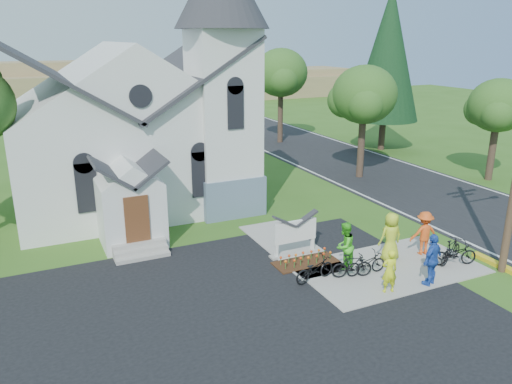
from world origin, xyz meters
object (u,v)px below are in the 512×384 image
bike_3 (451,251)px  cyclist_3 (424,233)px  cyclist_2 (432,260)px  bike_2 (366,263)px  cyclist_4 (391,237)px  bike_1 (352,266)px  church_sign (295,232)px  bike_4 (454,254)px  bike_0 (315,269)px  cyclist_1 (344,246)px  cyclist_0 (390,271)px

bike_3 → cyclist_3: bearing=-1.0°
cyclist_2 → bike_2: (-1.63, 1.65, -0.54)m
cyclist_4 → cyclist_3: bearing=180.0°
bike_1 → cyclist_2: 2.85m
church_sign → bike_4: (5.16, -3.56, -0.51)m
bike_4 → bike_0: bearing=96.2°
bike_4 → cyclist_4: bearing=71.3°
cyclist_1 → bike_3: cyclist_1 is taller
cyclist_1 → cyclist_2: 3.19m
bike_4 → bike_3: bearing=5.7°
bike_1 → cyclist_3: cyclist_3 is taller
cyclist_0 → bike_2: (0.11, 1.46, -0.36)m
cyclist_3 → bike_3: 1.26m
bike_0 → bike_2: size_ratio=1.04×
cyclist_2 → cyclist_4: 2.31m
cyclist_1 → bike_3: size_ratio=1.13×
church_sign → bike_0: 2.49m
church_sign → bike_1: 2.93m
bike_2 → cyclist_2: bearing=-132.9°
cyclist_0 → bike_2: bearing=-82.8°
bike_0 → bike_3: (5.70, -0.96, 0.05)m
cyclist_0 → bike_4: 3.82m
bike_4 → cyclist_3: bearing=33.0°
bike_0 → cyclist_4: size_ratio=0.87×
bike_2 → bike_3: 3.73m
cyclist_2 → bike_0: bearing=-48.2°
bike_0 → cyclist_2: size_ratio=0.89×
church_sign → bike_3: bearing=-32.7°
cyclist_1 → bike_4: 4.44m
bike_1 → cyclist_4: 2.44m
bike_0 → bike_3: size_ratio=1.03×
cyclist_4 → bike_3: bearing=152.9°
church_sign → cyclist_1: size_ratio=1.16×
cyclist_3 → bike_4: (0.36, -1.34, -0.45)m
cyclist_1 → bike_4: (4.14, -1.53, -0.48)m
cyclist_2 → bike_2: bearing=-64.6°
bike_0 → bike_1: bike_1 is taller
cyclist_0 → bike_1: bearing=-58.9°
cyclist_0 → cyclist_2: cyclist_2 is taller
cyclist_4 → bike_4: (1.97, -1.47, -0.52)m
cyclist_1 → bike_1: bearing=56.3°
cyclist_3 → cyclist_4: size_ratio=0.92×
cyclist_0 → bike_2: 1.51m
bike_0 → bike_1: size_ratio=1.12×
bike_1 → cyclist_3: bearing=-65.8°
bike_3 → cyclist_4: (-2.02, 1.24, 0.49)m
bike_1 → bike_2: bearing=-74.2°
cyclist_0 → cyclist_3: cyclist_3 is taller
cyclist_1 → bike_2: bearing=101.6°
bike_0 → cyclist_4: 3.73m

